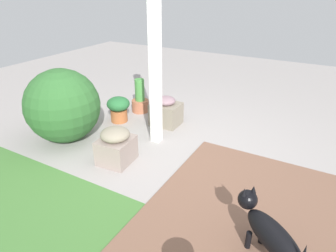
{
  "coord_description": "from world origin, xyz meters",
  "views": [
    {
      "loc": [
        -1.55,
        2.93,
        2.02
      ],
      "look_at": [
        0.05,
        0.09,
        0.44
      ],
      "focal_mm": 31.74,
      "sensor_mm": 36.0,
      "label": 1
    }
  ],
  "objects_px": {
    "dog": "(269,231)",
    "porch_pillar": "(155,56)",
    "stone_planter_nearest": "(166,112)",
    "round_shrub": "(63,106)",
    "stone_planter_mid": "(116,146)",
    "terracotta_pot_broad": "(119,108)",
    "terracotta_pot_tall": "(140,100)"
  },
  "relations": [
    {
      "from": "stone_planter_nearest",
      "to": "dog",
      "type": "relative_size",
      "value": 0.71
    },
    {
      "from": "stone_planter_mid",
      "to": "terracotta_pot_broad",
      "type": "bearing_deg",
      "value": -53.52
    },
    {
      "from": "stone_planter_nearest",
      "to": "stone_planter_mid",
      "type": "relative_size",
      "value": 1.0
    },
    {
      "from": "dog",
      "to": "porch_pillar",
      "type": "bearing_deg",
      "value": -35.32
    },
    {
      "from": "stone_planter_nearest",
      "to": "terracotta_pot_tall",
      "type": "bearing_deg",
      "value": -19.94
    },
    {
      "from": "stone_planter_mid",
      "to": "dog",
      "type": "bearing_deg",
      "value": 163.67
    },
    {
      "from": "round_shrub",
      "to": "dog",
      "type": "distance_m",
      "value": 3.02
    },
    {
      "from": "round_shrub",
      "to": "dog",
      "type": "height_order",
      "value": "round_shrub"
    },
    {
      "from": "stone_planter_nearest",
      "to": "stone_planter_mid",
      "type": "distance_m",
      "value": 1.24
    },
    {
      "from": "stone_planter_nearest",
      "to": "porch_pillar",
      "type": "bearing_deg",
      "value": 105.96
    },
    {
      "from": "stone_planter_nearest",
      "to": "round_shrub",
      "type": "bearing_deg",
      "value": 48.55
    },
    {
      "from": "porch_pillar",
      "to": "stone_planter_mid",
      "type": "xyz_separation_m",
      "value": [
        0.15,
        0.7,
        -0.97
      ]
    },
    {
      "from": "porch_pillar",
      "to": "dog",
      "type": "bearing_deg",
      "value": 144.68
    },
    {
      "from": "terracotta_pot_tall",
      "to": "terracotta_pot_broad",
      "type": "relative_size",
      "value": 1.41
    },
    {
      "from": "porch_pillar",
      "to": "terracotta_pot_broad",
      "type": "xyz_separation_m",
      "value": [
        0.86,
        -0.27,
        -0.96
      ]
    },
    {
      "from": "round_shrub",
      "to": "dog",
      "type": "bearing_deg",
      "value": 166.65
    },
    {
      "from": "porch_pillar",
      "to": "stone_planter_nearest",
      "type": "bearing_deg",
      "value": -74.04
    },
    {
      "from": "stone_planter_nearest",
      "to": "terracotta_pot_broad",
      "type": "bearing_deg",
      "value": 20.74
    },
    {
      "from": "porch_pillar",
      "to": "dog",
      "type": "height_order",
      "value": "porch_pillar"
    },
    {
      "from": "porch_pillar",
      "to": "terracotta_pot_broad",
      "type": "distance_m",
      "value": 1.32
    },
    {
      "from": "stone_planter_mid",
      "to": "round_shrub",
      "type": "relative_size",
      "value": 0.45
    },
    {
      "from": "stone_planter_nearest",
      "to": "terracotta_pot_tall",
      "type": "distance_m",
      "value": 0.68
    },
    {
      "from": "stone_planter_nearest",
      "to": "dog",
      "type": "distance_m",
      "value": 2.66
    },
    {
      "from": "terracotta_pot_broad",
      "to": "round_shrub",
      "type": "bearing_deg",
      "value": 72.2
    },
    {
      "from": "terracotta_pot_tall",
      "to": "porch_pillar",
      "type": "bearing_deg",
      "value": 136.0
    },
    {
      "from": "stone_planter_nearest",
      "to": "round_shrub",
      "type": "relative_size",
      "value": 0.45
    },
    {
      "from": "round_shrub",
      "to": "stone_planter_mid",
      "type": "bearing_deg",
      "value": 172.71
    },
    {
      "from": "porch_pillar",
      "to": "terracotta_pot_broad",
      "type": "bearing_deg",
      "value": -17.13
    },
    {
      "from": "stone_planter_nearest",
      "to": "terracotta_pot_tall",
      "type": "relative_size",
      "value": 0.8
    },
    {
      "from": "porch_pillar",
      "to": "terracotta_pot_broad",
      "type": "relative_size",
      "value": 5.89
    },
    {
      "from": "stone_planter_nearest",
      "to": "round_shrub",
      "type": "distance_m",
      "value": 1.51
    },
    {
      "from": "porch_pillar",
      "to": "dog",
      "type": "distance_m",
      "value": 2.38
    }
  ]
}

